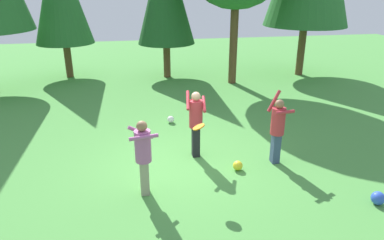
# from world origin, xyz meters

# --- Properties ---
(ground_plane) EXTENTS (40.00, 40.00, 0.00)m
(ground_plane) POSITION_xyz_m (0.00, 0.00, 0.00)
(ground_plane) COLOR #4C9342
(person_thrower) EXTENTS (0.61, 0.61, 1.84)m
(person_thrower) POSITION_xyz_m (2.44, -0.34, 0.99)
(person_thrower) COLOR #38476B
(person_thrower) RESTS_ON ground_plane
(person_catcher) EXTENTS (0.61, 0.54, 1.68)m
(person_catcher) POSITION_xyz_m (-0.86, -1.21, 1.00)
(person_catcher) COLOR gray
(person_catcher) RESTS_ON ground_plane
(person_bystander) EXTENTS (0.56, 0.64, 1.75)m
(person_bystander) POSITION_xyz_m (0.54, 0.35, 1.04)
(person_bystander) COLOR black
(person_bystander) RESTS_ON ground_plane
(frisbee) EXTENTS (0.32, 0.33, 0.13)m
(frisbee) POSITION_xyz_m (0.33, -1.08, 1.42)
(frisbee) COLOR orange
(ball_yellow) EXTENTS (0.24, 0.24, 0.24)m
(ball_yellow) POSITION_xyz_m (1.40, -0.57, 0.12)
(ball_yellow) COLOR yellow
(ball_yellow) RESTS_ON ground_plane
(ball_blue) EXTENTS (0.28, 0.28, 0.28)m
(ball_blue) POSITION_xyz_m (3.82, -2.44, 0.14)
(ball_blue) COLOR blue
(ball_blue) RESTS_ON ground_plane
(ball_white) EXTENTS (0.22, 0.22, 0.22)m
(ball_white) POSITION_xyz_m (0.17, 2.79, 0.11)
(ball_white) COLOR white
(ball_white) RESTS_ON ground_plane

